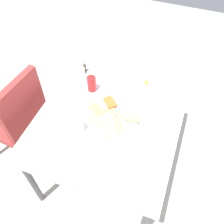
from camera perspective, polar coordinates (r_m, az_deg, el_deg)
ground_plane at (r=2.32m, az=-0.18°, el=-11.12°), size 6.00×6.00×0.00m
dining_table at (r=1.78m, az=-0.23°, el=-1.58°), size 1.16×0.95×0.70m
dining_chair at (r=2.08m, az=-20.75°, el=-0.77°), size 0.46×0.47×0.92m
pide_platter at (r=1.69m, az=0.07°, el=-1.11°), size 0.36×0.38×0.04m
salad_plate_greens at (r=1.89m, az=5.94°, el=5.82°), size 0.22×0.22×0.05m
soda_can at (r=1.84m, az=-4.67°, el=6.45°), size 0.07×0.07×0.12m
drinking_glass at (r=1.62m, az=-7.61°, el=-2.97°), size 0.07×0.07×0.10m
paper_napkin at (r=2.04m, az=3.16°, el=9.72°), size 0.13×0.13×0.00m
fork at (r=2.04m, az=3.65°, el=9.68°), size 0.17×0.03×0.00m
spoon at (r=2.04m, az=2.68°, el=9.92°), size 0.17×0.02×0.00m
condiment_caddy at (r=2.00m, az=-6.37°, el=9.25°), size 0.11×0.11×0.08m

